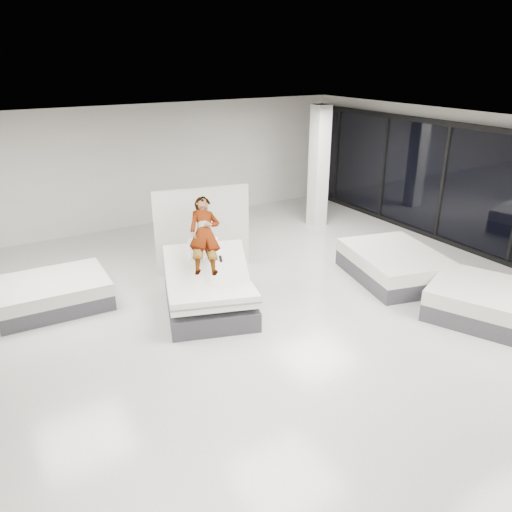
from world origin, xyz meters
The scene contains 9 objects.
room centered at (0.00, 0.00, 1.60)m, with size 14.00×14.04×3.20m.
hero_bed centered at (-0.72, 1.52, 0.37)m, with size 2.05×2.36×1.18m.
person centered at (-0.62, 1.82, 1.20)m, with size 0.58×0.38×1.60m, color slate.
remote centered at (-0.52, 1.42, 1.02)m, with size 0.05×0.14×0.03m, color black.
divider_panel centered at (-0.01, 3.25, 0.92)m, with size 2.02×0.09×1.84m, color silver.
flat_bed_right_far centered at (3.23, 0.82, 0.30)m, with size 2.10×2.50×0.60m.
flat_bed_right_near centered at (3.44, -1.37, 0.29)m, with size 2.34×2.61×0.59m.
flat_bed_left_far centered at (-3.13, 3.16, 0.27)m, with size 1.97×1.51×0.53m.
column centered at (4.00, 4.50, 1.60)m, with size 0.40×0.40×3.20m, color white.
Camera 1 is at (-4.18, -5.89, 4.38)m, focal length 35.00 mm.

